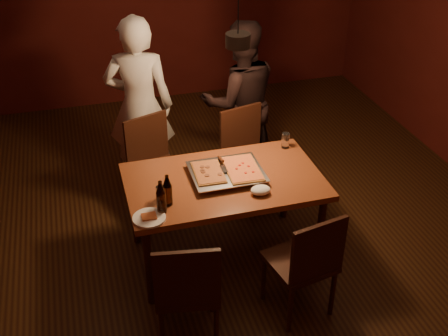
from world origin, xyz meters
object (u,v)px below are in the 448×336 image
object	(u,v)px
chair_far_right	(246,147)
diner_white	(140,106)
dining_table	(224,187)
chair_far_left	(153,157)
beer_bottle_a	(161,197)
chair_near_right	(308,257)
beer_bottle_b	(168,190)
pendant_lamp	(238,39)
chair_near_left	(187,284)
plate_slice	(149,218)
pizza_tray	(227,174)
diner_dark	(240,102)

from	to	relation	value
chair_far_right	diner_white	xyz separation A→B (m)	(-0.88, 0.47, 0.31)
dining_table	chair_far_right	bearing A→B (deg)	60.85
dining_table	chair_far_right	distance (m)	0.90
chair_far_left	beer_bottle_a	world-z (taller)	beer_bottle_a
chair_near_right	beer_bottle_a	world-z (taller)	beer_bottle_a
beer_bottle_b	pendant_lamp	bearing A→B (deg)	34.57
chair_near_left	diner_white	xyz separation A→B (m)	(0.03, 2.05, 0.31)
plate_slice	diner_white	distance (m)	1.60
dining_table	chair_far_right	xyz separation A→B (m)	(0.43, 0.78, -0.14)
chair_near_right	chair_far_right	bearing A→B (deg)	76.57
pendant_lamp	dining_table	bearing A→B (deg)	-125.76
plate_slice	chair_far_right	bearing A→B (deg)	46.33
chair_far_left	diner_white	world-z (taller)	diner_white
dining_table	beer_bottle_a	bearing A→B (deg)	-151.60
plate_slice	chair_far_left	bearing A→B (deg)	79.49
chair_near_left	pizza_tray	world-z (taller)	chair_near_left
chair_far_right	pizza_tray	size ratio (longest dim) A/B	0.93
pizza_tray	diner_white	world-z (taller)	diner_white
dining_table	pizza_tray	size ratio (longest dim) A/B	2.73
pizza_tray	diner_dark	world-z (taller)	diner_dark
chair_far_left	pizza_tray	distance (m)	0.95
beer_bottle_a	diner_dark	bearing A→B (deg)	55.15
chair_far_left	chair_near_left	size ratio (longest dim) A/B	1.11
chair_near_right	pendant_lamp	bearing A→B (deg)	89.90
chair_near_right	diner_white	xyz separation A→B (m)	(-0.82, 2.03, 0.31)
chair_far_right	beer_bottle_b	distance (m)	1.38
chair_near_right	beer_bottle_a	bearing A→B (deg)	139.90
chair_near_left	pendant_lamp	size ratio (longest dim) A/B	0.44
dining_table	chair_far_right	size ratio (longest dim) A/B	2.95
chair_far_left	chair_near_left	xyz separation A→B (m)	(-0.07, -1.65, 0.00)
diner_white	plate_slice	bearing A→B (deg)	97.47
dining_table	chair_far_left	size ratio (longest dim) A/B	2.78
chair_near_left	diner_dark	size ratio (longest dim) A/B	0.31
plate_slice	pendant_lamp	bearing A→B (deg)	35.71
chair_far_right	diner_white	world-z (taller)	diner_white
chair_far_right	beer_bottle_a	bearing A→B (deg)	33.79
chair_far_left	diner_dark	xyz separation A→B (m)	(0.92, 0.36, 0.26)
plate_slice	diner_dark	world-z (taller)	diner_dark
chair_far_left	plate_slice	world-z (taller)	chair_far_left
chair_near_left	beer_bottle_b	xyz separation A→B (m)	(0.01, 0.60, 0.33)
chair_far_left	diner_dark	world-z (taller)	diner_dark
pizza_tray	plate_slice	world-z (taller)	pizza_tray
diner_dark	pendant_lamp	distance (m)	1.41
chair_near_left	pizza_tray	bearing A→B (deg)	68.58
diner_dark	pendant_lamp	bearing A→B (deg)	73.51
pendant_lamp	chair_far_left	bearing A→B (deg)	134.15
chair_far_left	diner_dark	distance (m)	1.02
dining_table	chair_near_right	bearing A→B (deg)	-64.75
chair_far_left	pizza_tray	world-z (taller)	chair_far_left
chair_far_left	diner_white	xyz separation A→B (m)	(-0.04, 0.40, 0.31)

